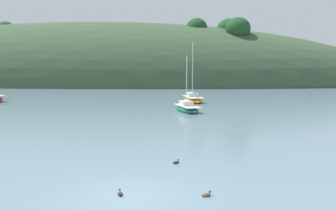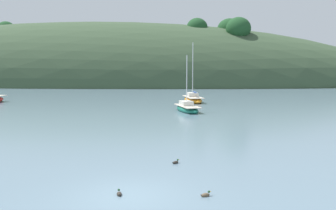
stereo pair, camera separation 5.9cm
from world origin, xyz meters
The scene contains 7 objects.
ground_plane centered at (0.00, 0.00, 0.00)m, with size 400.00×400.00×0.00m, color slate.
far_shoreline_hill centered at (-25.02, 78.10, 0.08)m, with size 150.00×36.00×33.15m.
sailboat_yellow_far centered at (1.62, 25.03, 0.32)m, with size 3.25×5.28×5.97m.
sailboat_white_near centered at (2.14, 35.01, 0.37)m, with size 3.20×6.05×7.89m.
duck_lone_right centered at (2.85, 0.15, 0.05)m, with size 0.40×0.32×0.24m.
duck_trailing centered at (-0.32, 0.04, 0.05)m, with size 0.27×0.42×0.24m.
duck_straggler centered at (1.51, 4.61, 0.05)m, with size 0.37×0.37×0.24m.
Camera 1 is at (2.39, -12.96, 4.75)m, focal length 39.58 mm.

